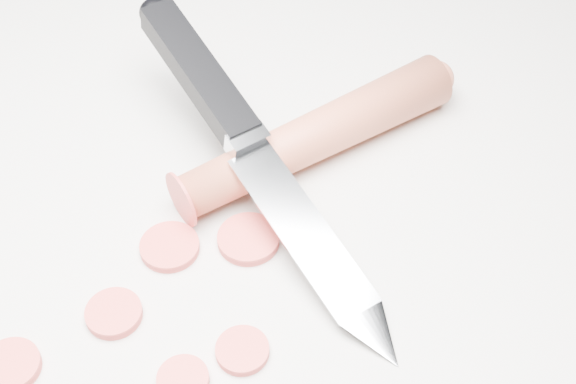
{
  "coord_description": "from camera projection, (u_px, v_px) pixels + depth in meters",
  "views": [
    {
      "loc": [
        0.05,
        -0.32,
        0.4
      ],
      "look_at": [
        0.05,
        0.01,
        0.02
      ],
      "focal_mm": 50.0,
      "sensor_mm": 36.0,
      "label": 1
    }
  ],
  "objects": [
    {
      "name": "kitchen_knife",
      "position": [
        261.0,
        158.0,
        0.5
      ],
      "size": [
        0.19,
        0.27,
        0.08
      ],
      "primitive_type": null,
      "color": "silver",
      "rests_on": "ground"
    },
    {
      "name": "carrot_slice_0",
      "position": [
        183.0,
        380.0,
        0.44
      ],
      "size": [
        0.03,
        0.03,
        0.01
      ],
      "primitive_type": "cylinder",
      "color": "red",
      "rests_on": "ground"
    },
    {
      "name": "carrot_slice_4",
      "position": [
        170.0,
        247.0,
        0.5
      ],
      "size": [
        0.04,
        0.04,
        0.01
      ],
      "primitive_type": "cylinder",
      "color": "red",
      "rests_on": "ground"
    },
    {
      "name": "carrot_slice_2",
      "position": [
        114.0,
        313.0,
        0.47
      ],
      "size": [
        0.03,
        0.03,
        0.01
      ],
      "primitive_type": "cylinder",
      "color": "red",
      "rests_on": "ground"
    },
    {
      "name": "carrot_slice_5",
      "position": [
        11.0,
        366.0,
        0.44
      ],
      "size": [
        0.03,
        0.03,
        0.01
      ],
      "primitive_type": "cylinder",
      "color": "red",
      "rests_on": "ground"
    },
    {
      "name": "ground",
      "position": [
        203.0,
        228.0,
        0.51
      ],
      "size": [
        2.4,
        2.4,
        0.0
      ],
      "primitive_type": "plane",
      "color": "beige",
      "rests_on": "ground"
    },
    {
      "name": "carrot_slice_1",
      "position": [
        242.0,
        350.0,
        0.45
      ],
      "size": [
        0.03,
        0.03,
        0.01
      ],
      "primitive_type": "cylinder",
      "color": "red",
      "rests_on": "ground"
    },
    {
      "name": "carrot_slice_3",
      "position": [
        248.0,
        239.0,
        0.5
      ],
      "size": [
        0.04,
        0.04,
        0.01
      ],
      "primitive_type": "cylinder",
      "color": "red",
      "rests_on": "ground"
    },
    {
      "name": "carrot",
      "position": [
        317.0,
        135.0,
        0.54
      ],
      "size": [
        0.19,
        0.14,
        0.03
      ],
      "primitive_type": "cylinder",
      "rotation": [
        1.57,
        0.0,
        -1.0
      ],
      "color": "#BA5034",
      "rests_on": "ground"
    }
  ]
}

